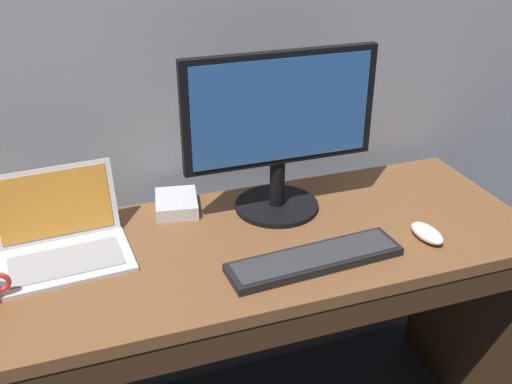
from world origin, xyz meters
TOP-DOWN VIEW (x-y plane):
  - desk at (0.00, -0.01)m, footprint 1.66×0.58m
  - laptop_silver at (-0.41, 0.10)m, footprint 0.33×0.28m
  - external_monitor at (0.19, 0.13)m, footprint 0.53×0.24m
  - wired_keyboard at (0.18, -0.15)m, footprint 0.45×0.14m
  - computer_mouse at (0.50, -0.15)m, footprint 0.07×0.12m
  - external_drive_box at (-0.09, 0.22)m, footprint 0.14×0.16m

SIDE VIEW (x-z plane):
  - desk at x=0.00m, z-range 0.19..0.97m
  - wired_keyboard at x=0.18m, z-range 0.78..0.80m
  - computer_mouse at x=0.50m, z-range 0.78..0.81m
  - external_drive_box at x=-0.09m, z-range 0.78..0.82m
  - laptop_silver at x=-0.41m, z-range 0.73..0.92m
  - external_monitor at x=0.19m, z-range 0.80..1.26m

